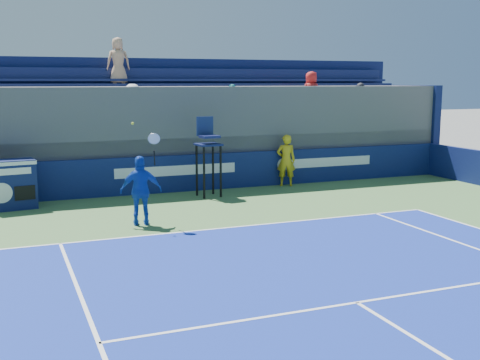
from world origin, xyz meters
name	(u,v)px	position (x,y,z in m)	size (l,w,h in m)	color
ball_person	(286,160)	(3.80, 16.78, 0.89)	(0.64, 0.42, 1.76)	gold
back_hoarding	(176,174)	(0.00, 17.10, 0.60)	(20.40, 0.21, 1.20)	#0D194E
match_clock	(11,183)	(-5.01, 16.22, 0.74)	(1.41, 0.89, 1.40)	#0E184A
umpire_chair	(208,148)	(0.73, 16.00, 1.53)	(0.77, 0.77, 2.48)	black
tennis_player	(141,191)	(-2.04, 12.98, 0.88)	(1.08, 0.61, 2.57)	#1643B5
stadium_seating	(159,131)	(0.00, 19.15, 1.84)	(21.00, 4.05, 5.09)	#4E4E53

